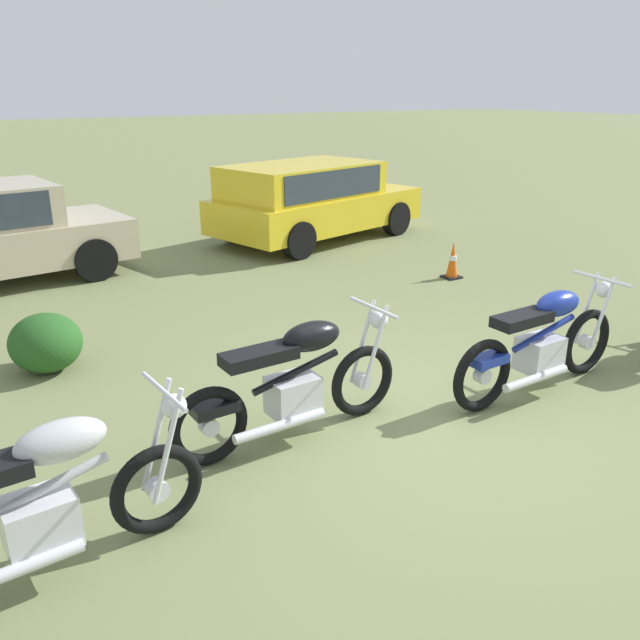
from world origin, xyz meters
The scene contains 7 objects.
ground_plane centered at (0.00, 0.00, 0.00)m, with size 120.00×120.00×0.00m, color olive.
motorcycle_silver centered at (-3.25, -0.29, 0.49)m, with size 2.08×0.64×1.02m.
motorcycle_black centered at (-1.21, 0.37, 0.49)m, with size 2.10×0.64×1.02m.
motorcycle_blue centered at (1.20, -0.06, 0.49)m, with size 2.15×0.64×1.02m.
car_yellow centered at (2.60, 6.61, 0.83)m, with size 4.37×2.80×1.43m.
traffic_cone centered at (3.14, 3.28, 0.26)m, with size 0.25×0.25×0.57m.
shrub_low centered at (-2.71, 2.86, 0.30)m, with size 0.72×0.75×0.60m.
Camera 1 is at (-3.50, -3.80, 2.75)m, focal length 36.44 mm.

